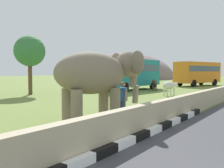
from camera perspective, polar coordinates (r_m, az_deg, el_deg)
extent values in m
cube|color=white|center=(5.59, -7.69, -17.89)|extent=(0.90, 0.20, 0.24)
cube|color=black|center=(6.23, -1.72, -15.65)|extent=(0.90, 0.20, 0.24)
cube|color=white|center=(6.93, 2.99, -13.72)|extent=(0.90, 0.20, 0.24)
cube|color=black|center=(7.67, 6.75, -12.09)|extent=(0.90, 0.20, 0.24)
cube|color=white|center=(8.44, 9.81, -10.71)|extent=(0.90, 0.20, 0.24)
cube|color=black|center=(9.23, 12.33, -9.54)|extent=(0.90, 0.20, 0.24)
cube|color=white|center=(10.05, 14.43, -8.55)|extent=(0.90, 0.20, 0.24)
cube|color=black|center=(10.87, 16.20, -7.70)|extent=(0.90, 0.20, 0.24)
cube|color=white|center=(11.71, 17.72, -6.96)|extent=(0.90, 0.20, 0.24)
cube|color=black|center=(12.56, 19.02, -6.32)|extent=(0.90, 0.20, 0.24)
cube|color=tan|center=(7.81, 5.20, -8.93)|extent=(28.00, 0.36, 1.00)
cylinder|color=#7C6D5B|center=(10.65, -2.01, -4.50)|extent=(0.44, 0.44, 1.45)
cylinder|color=#7C6D5B|center=(9.90, 0.69, -5.07)|extent=(0.44, 0.44, 1.45)
cylinder|color=#7C6D5B|center=(9.89, -10.50, -5.12)|extent=(0.44, 0.44, 1.45)
cylinder|color=#7C6D5B|center=(9.08, -8.31, -5.83)|extent=(0.44, 0.44, 1.45)
ellipsoid|color=#7C6D5B|center=(9.75, -4.94, 2.59)|extent=(3.47, 2.59, 1.70)
sphere|color=#7C6D5B|center=(10.77, 3.89, 4.66)|extent=(1.16, 1.16, 1.16)
ellipsoid|color=#D84C8C|center=(10.95, 5.11, 5.41)|extent=(0.56, 0.73, 0.44)
ellipsoid|color=#7C6D5B|center=(11.32, 0.92, 4.84)|extent=(0.54, 0.93, 1.00)
ellipsoid|color=#7C6D5B|center=(10.06, 5.91, 5.06)|extent=(0.54, 0.93, 1.00)
cylinder|color=#7C6D5B|center=(10.94, 5.09, 1.75)|extent=(0.50, 0.61, 1.00)
cylinder|color=#7C6D5B|center=(11.06, 5.55, -2.39)|extent=(0.36, 0.40, 0.82)
cone|color=beige|center=(11.13, 3.97, 2.29)|extent=(0.33, 0.58, 0.22)
cone|color=beige|center=(10.68, 5.78, 2.25)|extent=(0.33, 0.58, 0.22)
cylinder|color=navy|center=(10.87, 2.35, -6.03)|extent=(0.15, 0.15, 0.82)
cylinder|color=navy|center=(10.70, 2.83, -6.18)|extent=(0.15, 0.15, 0.82)
cube|color=#1E59B2|center=(10.70, 2.59, -2.40)|extent=(0.41, 0.47, 0.58)
cylinder|color=#9E7251|center=(10.93, 1.98, -2.44)|extent=(0.15, 0.16, 0.53)
cylinder|color=#9E7251|center=(10.47, 3.23, -2.68)|extent=(0.15, 0.18, 0.53)
sphere|color=#9E7251|center=(10.67, 2.60, -0.10)|extent=(0.23, 0.23, 0.23)
cube|color=teal|center=(27.72, 4.62, 2.70)|extent=(8.78, 3.05, 3.00)
cube|color=#3F5160|center=(27.73, 4.62, 3.82)|extent=(8.10, 3.05, 0.76)
cylinder|color=black|center=(30.69, 5.83, -0.08)|extent=(1.02, 0.36, 1.00)
cylinder|color=black|center=(29.47, 9.54, -0.23)|extent=(1.02, 0.36, 1.00)
cylinder|color=black|center=(26.30, -0.93, -0.57)|extent=(1.02, 0.36, 1.00)
cylinder|color=black|center=(24.86, 3.09, -0.78)|extent=(1.02, 0.36, 1.00)
cube|color=orange|center=(38.15, 19.56, 2.60)|extent=(8.72, 4.81, 3.00)
cube|color=#3F5160|center=(38.16, 19.58, 3.41)|extent=(8.09, 4.66, 0.76)
cylinder|color=black|center=(41.05, 20.24, 0.51)|extent=(1.04, 0.58, 1.00)
cylinder|color=black|center=(39.86, 23.02, 0.39)|extent=(1.04, 0.58, 1.00)
cylinder|color=black|center=(36.67, 15.72, 0.31)|extent=(1.04, 0.58, 1.00)
cylinder|color=black|center=(35.33, 18.68, 0.17)|extent=(1.04, 0.58, 1.00)
cylinder|color=#473323|center=(26.80, 10.38, -0.93)|extent=(0.12, 0.12, 0.65)
cylinder|color=#473323|center=(26.80, 9.61, -0.92)|extent=(0.12, 0.12, 0.65)
cylinder|color=#473323|center=(27.70, 10.36, -0.80)|extent=(0.12, 0.12, 0.65)
cylinder|color=#473323|center=(27.70, 9.61, -0.80)|extent=(0.12, 0.12, 0.65)
ellipsoid|color=#473323|center=(27.22, 10.00, 0.34)|extent=(1.61, 1.21, 0.66)
ellipsoid|color=#473323|center=(26.29, 10.02, 0.47)|extent=(0.47, 0.41, 0.32)
cylinder|color=beige|center=(22.19, 13.69, -1.75)|extent=(0.12, 0.12, 0.65)
cylinder|color=beige|center=(21.96, 14.41, -1.81)|extent=(0.12, 0.12, 0.65)
cylinder|color=beige|center=(21.51, 12.15, -1.88)|extent=(0.12, 0.12, 0.65)
cylinder|color=beige|center=(21.27, 12.88, -1.94)|extent=(0.12, 0.12, 0.65)
ellipsoid|color=beige|center=(21.69, 13.31, -0.34)|extent=(1.61, 1.02, 0.66)
ellipsoid|color=beige|center=(22.40, 14.86, 0.00)|extent=(0.46, 0.37, 0.32)
cylinder|color=brown|center=(23.49, -18.73, 1.57)|extent=(0.36, 0.36, 3.22)
sphere|color=#34723C|center=(23.56, -18.83, 7.38)|extent=(2.81, 2.81, 2.81)
ellipsoid|color=slate|center=(71.01, 3.21, 1.22)|extent=(33.62, 26.90, 15.30)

